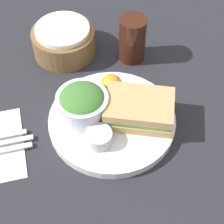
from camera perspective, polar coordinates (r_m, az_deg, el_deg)
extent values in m
plane|color=#232328|center=(0.82, 0.00, -1.74)|extent=(4.00, 4.00, 0.00)
cylinder|color=silver|center=(0.81, 0.00, -1.32)|extent=(0.27, 0.27, 0.02)
cube|color=tan|center=(0.80, 4.09, -0.26)|extent=(0.17, 0.14, 0.02)
cube|color=#6BB24C|center=(0.79, 4.16, 0.43)|extent=(0.16, 0.14, 0.01)
cube|color=tan|center=(0.78, 4.22, 1.14)|extent=(0.17, 0.14, 0.02)
cylinder|color=silver|center=(0.79, -4.50, 0.95)|extent=(0.11, 0.11, 0.06)
ellipsoid|color=#3D702D|center=(0.78, -4.58, 1.77)|extent=(0.10, 0.10, 0.05)
cylinder|color=#B7B7BC|center=(0.76, -2.03, -3.87)|extent=(0.06, 0.06, 0.03)
sphere|color=orange|center=(0.83, -0.11, 4.07)|extent=(0.05, 0.05, 0.05)
cylinder|color=#38190F|center=(0.92, 3.11, 11.03)|extent=(0.07, 0.07, 0.12)
cylinder|color=brown|center=(0.96, -7.34, 10.56)|extent=(0.16, 0.16, 0.06)
cylinder|color=white|center=(0.94, -7.58, 12.32)|extent=(0.13, 0.13, 0.01)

